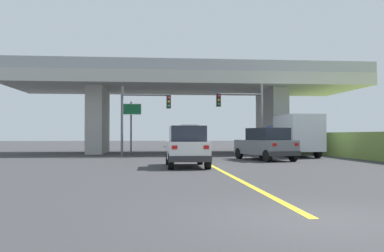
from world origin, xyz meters
The scene contains 10 objects.
ground centered at (0.00, 29.94, 0.00)m, with size 160.00×160.00×0.00m, color #353538.
overpass_bridge centered at (0.00, 29.94, 5.42)m, with size 30.25×10.19×7.56m.
lane_divider_stripe centered at (0.00, 13.48, 0.00)m, with size 0.20×26.95×0.01m, color yellow.
suv_lead centered at (-1.33, 13.15, 1.01)m, with size 1.96×4.33×2.02m.
suv_crossing centered at (4.07, 18.29, 1.02)m, with size 3.16×5.13×2.02m.
box_truck centered at (7.42, 22.61, 1.59)m, with size 2.33×6.65×3.01m.
traffic_signal_nearside centered at (4.00, 23.57, 3.45)m, with size 3.56×0.36×5.47m.
traffic_signal_farside centered at (-3.94, 22.95, 3.29)m, with size 3.61×0.36×5.11m.
highway_sign centered at (-4.77, 26.93, 3.16)m, with size 1.65×0.17×4.29m.
semi_truck_distant centered at (1.94, 50.51, 1.58)m, with size 2.33×6.60×2.99m.
Camera 1 is at (-3.02, -7.68, 1.57)m, focal length 39.46 mm.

